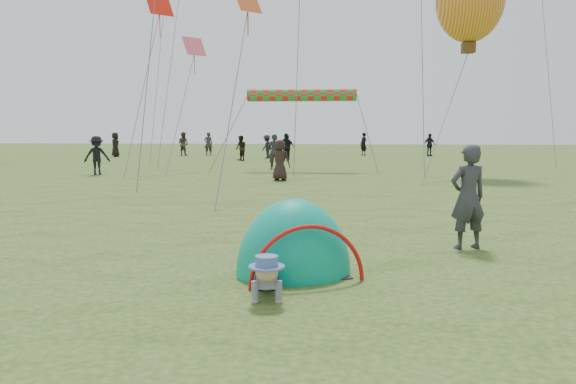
# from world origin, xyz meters

# --- Properties ---
(ground) EXTENTS (140.00, 140.00, 0.00)m
(ground) POSITION_xyz_m (0.00, 0.00, 0.00)
(ground) COLOR #244714
(crawling_toddler) EXTENTS (0.63, 0.82, 0.58)m
(crawling_toddler) POSITION_xyz_m (-1.15, -0.10, 0.29)
(crawling_toddler) COLOR black
(crawling_toddler) RESTS_ON ground
(popup_tent) EXTENTS (2.02, 1.87, 2.11)m
(popup_tent) POSITION_xyz_m (-0.94, 1.10, 0.00)
(popup_tent) COLOR #09818A
(popup_tent) RESTS_ON ground
(standing_adult) EXTENTS (0.75, 0.62, 1.76)m
(standing_adult) POSITION_xyz_m (1.82, 3.03, 0.88)
(standing_adult) COLOR #313136
(standing_adult) RESTS_ON ground
(crowd_person_0) EXTENTS (0.76, 0.64, 1.77)m
(crowd_person_0) POSITION_xyz_m (-10.73, 36.05, 0.89)
(crowd_person_0) COLOR #28292C
(crowd_person_0) RESTS_ON ground
(crowd_person_1) EXTENTS (0.98, 0.99, 1.62)m
(crowd_person_1) POSITION_xyz_m (-6.87, 29.03, 0.81)
(crowd_person_1) COLOR black
(crowd_person_1) RESTS_ON ground
(crowd_person_2) EXTENTS (1.04, 0.46, 1.76)m
(crowd_person_2) POSITION_xyz_m (-3.97, 29.31, 0.88)
(crowd_person_2) COLOR black
(crowd_person_2) RESTS_ON ground
(crowd_person_3) EXTENTS (1.27, 1.12, 1.71)m
(crowd_person_3) POSITION_xyz_m (-11.15, 17.30, 0.86)
(crowd_person_3) COLOR black
(crowd_person_3) RESTS_ON ground
(crowd_person_4) EXTENTS (0.88, 0.68, 1.61)m
(crowd_person_4) POSITION_xyz_m (-2.76, 15.32, 0.80)
(crowd_person_4) COLOR black
(crowd_person_4) RESTS_ON ground
(crowd_person_6) EXTENTS (0.74, 0.75, 1.75)m
(crowd_person_6) POSITION_xyz_m (1.21, 37.37, 0.87)
(crowd_person_6) COLOR black
(crowd_person_6) RESTS_ON ground
(crowd_person_7) EXTENTS (1.06, 0.94, 1.80)m
(crowd_person_7) POSITION_xyz_m (-12.53, 35.45, 0.90)
(crowd_person_7) COLOR #463630
(crowd_person_7) RESTS_ON ground
(crowd_person_8) EXTENTS (1.07, 0.78, 1.69)m
(crowd_person_8) POSITION_xyz_m (6.09, 36.53, 0.85)
(crowd_person_8) COLOR black
(crowd_person_8) RESTS_ON ground
(crowd_person_9) EXTENTS (0.96, 1.20, 1.62)m
(crowd_person_9) POSITION_xyz_m (-5.64, 32.28, 0.81)
(crowd_person_9) COLOR black
(crowd_person_9) RESTS_ON ground
(crowd_person_10) EXTENTS (0.93, 1.03, 1.77)m
(crowd_person_10) POSITION_xyz_m (-16.95, 33.12, 0.89)
(crowd_person_10) COLOR black
(crowd_person_10) RESTS_ON ground
(crowd_person_12) EXTENTS (0.69, 0.50, 1.76)m
(crowd_person_12) POSITION_xyz_m (-3.81, 21.74, 0.88)
(crowd_person_12) COLOR #25252D
(crowd_person_12) RESTS_ON ground
(crowd_person_13) EXTENTS (1.01, 1.02, 1.66)m
(crowd_person_13) POSITION_xyz_m (-4.22, 31.97, 0.83)
(crowd_person_13) COLOR black
(crowd_person_13) RESTS_ON ground
(balloon_kite) EXTENTS (2.89, 2.89, 4.05)m
(balloon_kite) POSITION_xyz_m (5.03, 18.90, 7.31)
(balloon_kite) COLOR #F9AB22
(rainbow_tube_kite) EXTENTS (5.28, 0.64, 0.64)m
(rainbow_tube_kite) POSITION_xyz_m (-2.34, 20.85, 3.67)
(rainbow_tube_kite) COLOR red
(diamond_kite_0) EXTENTS (0.90, 0.90, 0.74)m
(diamond_kite_0) POSITION_xyz_m (-3.39, 11.80, 6.08)
(diamond_kite_0) COLOR #D25422
(diamond_kite_6) EXTENTS (1.30, 1.30, 1.06)m
(diamond_kite_6) POSITION_xyz_m (-9.06, 20.10, 7.87)
(diamond_kite_6) COLOR red
(diamond_kite_11) EXTENTS (1.17, 1.17, 0.96)m
(diamond_kite_11) POSITION_xyz_m (-7.80, 21.53, 6.13)
(diamond_kite_11) COLOR #DF536B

